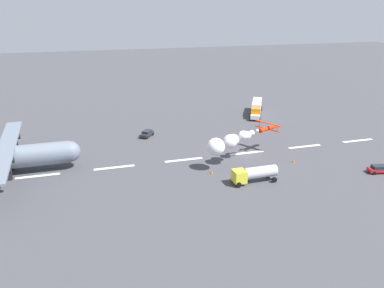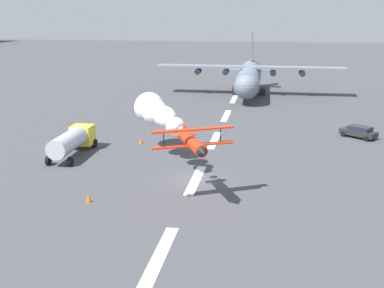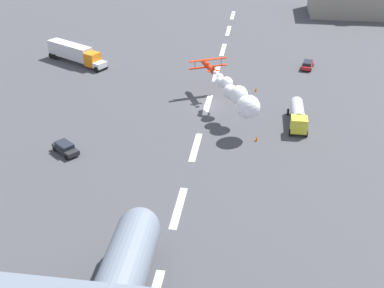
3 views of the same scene
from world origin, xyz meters
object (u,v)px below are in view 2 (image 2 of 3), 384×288
Objects in this scene: cargo_transport_plane at (249,77)px; stunt_biplane_red at (158,114)px; fuel_tanker_truck at (72,140)px; followme_car_yellow at (359,131)px; traffic_cone_near at (89,198)px; traffic_cone_far at (141,141)px.

stunt_biplane_red is (-40.53, 7.48, 1.33)m from cargo_transport_plane.
cargo_transport_plane reaches higher than fuel_tanker_truck.
fuel_tanker_truck reaches higher than followme_car_yellow.
traffic_cone_near and traffic_cone_far have the same top height.
traffic_cone_near is at bearing 134.69° from followme_car_yellow.
followme_car_yellow is at bearing -45.31° from traffic_cone_near.
traffic_cone_far is (5.94, -5.99, -1.36)m from fuel_tanker_truck.
stunt_biplane_red is at bearing 169.55° from cargo_transport_plane.
cargo_transport_plane is at bearing -10.45° from stunt_biplane_red.
cargo_transport_plane reaches higher than stunt_biplane_red.
followme_car_yellow is at bearing -151.37° from cargo_transport_plane.
cargo_transport_plane reaches higher than traffic_cone_near.
cargo_transport_plane is 37.28m from traffic_cone_far.
traffic_cone_near is 18.01m from traffic_cone_far.
followme_car_yellow is at bearing -61.48° from stunt_biplane_red.
fuel_tanker_truck is 34.96m from followme_car_yellow.
followme_car_yellow is 36.07m from traffic_cone_near.
stunt_biplane_red is 26.13× the size of traffic_cone_far.
traffic_cone_far is at bearing 105.62° from followme_car_yellow.
traffic_cone_near is at bearing -151.01° from fuel_tanker_truck.
fuel_tanker_truck is 13.85m from traffic_cone_near.
stunt_biplane_red is 26.13× the size of traffic_cone_near.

